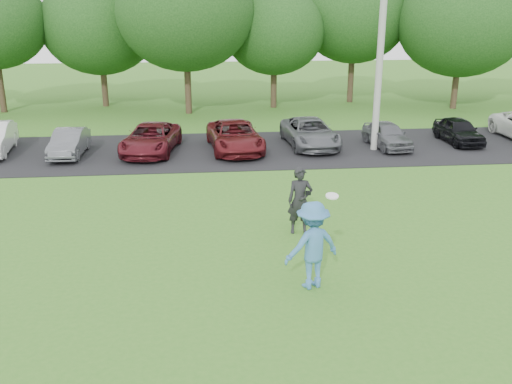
# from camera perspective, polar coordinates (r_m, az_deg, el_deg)

# --- Properties ---
(ground) EXTENTS (100.00, 100.00, 0.00)m
(ground) POSITION_cam_1_polar(r_m,az_deg,el_deg) (12.24, 1.66, -11.04)
(ground) COLOR #377220
(ground) RESTS_ON ground
(parking_lot) EXTENTS (32.00, 6.50, 0.03)m
(parking_lot) POSITION_cam_1_polar(r_m,az_deg,el_deg) (24.35, -2.23, 4.25)
(parking_lot) COLOR black
(parking_lot) RESTS_ON ground
(utility_pole) EXTENTS (0.28, 0.28, 10.16)m
(utility_pole) POSITION_cam_1_polar(r_m,az_deg,el_deg) (24.14, 12.50, 15.89)
(utility_pole) COLOR #9D9C98
(utility_pole) RESTS_ON ground
(frisbee_player) EXTENTS (1.46, 1.12, 2.26)m
(frisbee_player) POSITION_cam_1_polar(r_m,az_deg,el_deg) (12.52, 5.65, -5.31)
(frisbee_player) COLOR teal
(frisbee_player) RESTS_ON ground
(camera_bystander) EXTENTS (0.71, 0.49, 1.85)m
(camera_bystander) POSITION_cam_1_polar(r_m,az_deg,el_deg) (15.42, 4.43, -0.86)
(camera_bystander) COLOR black
(camera_bystander) RESTS_ON ground
(parked_cars) EXTENTS (28.72, 5.02, 1.25)m
(parked_cars) POSITION_cam_1_polar(r_m,az_deg,el_deg) (24.34, -0.78, 5.72)
(parked_cars) COLOR silver
(parked_cars) RESTS_ON parking_lot
(tree_row) EXTENTS (42.39, 9.85, 8.64)m
(tree_row) POSITION_cam_1_polar(r_m,az_deg,el_deg) (33.45, -0.74, 16.66)
(tree_row) COLOR #38281C
(tree_row) RESTS_ON ground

